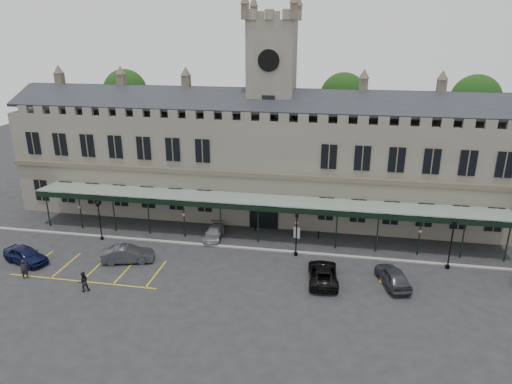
% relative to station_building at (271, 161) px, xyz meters
% --- Properties ---
extents(ground, '(140.00, 140.00, 0.00)m').
position_rel_station_building_xyz_m(ground, '(0.00, -15.91, -6.47)').
color(ground, black).
extents(station_building, '(60.00, 10.36, 17.30)m').
position_rel_station_building_xyz_m(station_building, '(0.00, 0.00, 0.00)').
color(station_building, '#645F54').
rests_on(station_building, ground).
extents(clock_tower, '(5.60, 5.60, 24.80)m').
position_rel_station_building_xyz_m(clock_tower, '(0.00, 0.09, 6.64)').
color(clock_tower, '#645F54').
rests_on(clock_tower, ground).
extents(canopy, '(50.00, 4.10, 4.30)m').
position_rel_station_building_xyz_m(canopy, '(0.00, -8.45, -4.06)').
color(canopy, '#8C9E93').
rests_on(canopy, ground).
extents(kerb, '(60.00, 0.40, 0.12)m').
position_rel_station_building_xyz_m(kerb, '(0.00, -10.41, -6.41)').
color(kerb, gray).
rests_on(kerb, ground).
extents(parking_markings, '(16.00, 6.00, 0.01)m').
position_rel_station_building_xyz_m(parking_markings, '(-14.00, -17.41, -6.47)').
color(parking_markings, gold).
rests_on(parking_markings, ground).
extents(tree_behind_left, '(6.00, 6.00, 16.00)m').
position_rel_station_building_xyz_m(tree_behind_left, '(-22.00, 9.09, 6.35)').
color(tree_behind_left, '#332314').
rests_on(tree_behind_left, ground).
extents(tree_behind_mid, '(6.00, 6.00, 16.00)m').
position_rel_station_building_xyz_m(tree_behind_mid, '(8.00, 9.09, 6.35)').
color(tree_behind_mid, '#332314').
rests_on(tree_behind_mid, ground).
extents(tree_behind_right, '(6.00, 6.00, 16.00)m').
position_rel_station_building_xyz_m(tree_behind_right, '(24.00, 9.09, 6.35)').
color(tree_behind_right, '#332314').
rests_on(tree_behind_right, ground).
extents(lamp_post_left, '(0.42, 0.42, 4.43)m').
position_rel_station_building_xyz_m(lamp_post_left, '(-16.43, -11.01, -3.84)').
color(lamp_post_left, black).
rests_on(lamp_post_left, ground).
extents(lamp_post_mid, '(0.45, 0.45, 4.80)m').
position_rel_station_building_xyz_m(lamp_post_mid, '(4.18, -10.97, -3.62)').
color(lamp_post_mid, black).
rests_on(lamp_post_mid, ground).
extents(lamp_post_right, '(0.48, 0.48, 5.11)m').
position_rel_station_building_xyz_m(lamp_post_right, '(18.36, -11.10, -3.44)').
color(lamp_post_right, black).
rests_on(lamp_post_right, ground).
extents(traffic_cone, '(0.46, 0.46, 0.74)m').
position_rel_station_building_xyz_m(traffic_cone, '(12.17, -14.62, -6.11)').
color(traffic_cone, orange).
rests_on(traffic_cone, ground).
extents(sign_board, '(0.71, 0.30, 1.26)m').
position_rel_station_building_xyz_m(sign_board, '(3.90, -7.02, -5.85)').
color(sign_board, black).
rests_on(sign_board, ground).
extents(bollard_left, '(0.15, 0.15, 0.84)m').
position_rel_station_building_xyz_m(bollard_left, '(-0.82, -5.85, -6.05)').
color(bollard_left, black).
rests_on(bollard_left, ground).
extents(bollard_right, '(0.14, 0.14, 0.81)m').
position_rel_station_building_xyz_m(bollard_right, '(6.19, -6.64, -6.06)').
color(bollard_right, black).
rests_on(bollard_right, ground).
extents(car_left_a, '(5.15, 3.38, 1.63)m').
position_rel_station_building_xyz_m(car_left_a, '(-21.00, -17.06, -5.65)').
color(car_left_a, black).
rests_on(car_left_a, ground).
extents(car_left_b, '(5.11, 2.92, 1.59)m').
position_rel_station_building_xyz_m(car_left_b, '(-11.50, -15.15, -5.67)').
color(car_left_b, '#313337').
rests_on(car_left_b, ground).
extents(car_taxi, '(1.93, 4.36, 1.24)m').
position_rel_station_building_xyz_m(car_taxi, '(-4.77, -8.62, -5.85)').
color(car_taxi, gray).
rests_on(car_taxi, ground).
extents(car_van, '(2.93, 5.57, 1.50)m').
position_rel_station_building_xyz_m(car_van, '(7.00, -15.44, -5.72)').
color(car_van, black).
rests_on(car_van, ground).
extents(car_right_a, '(3.15, 5.13, 1.63)m').
position_rel_station_building_xyz_m(car_right_a, '(13.00, -14.97, -5.65)').
color(car_right_a, '#313337').
rests_on(car_right_a, ground).
extents(person_a, '(0.74, 0.77, 1.78)m').
position_rel_station_building_xyz_m(person_a, '(-19.20, -19.68, -5.58)').
color(person_a, black).
rests_on(person_a, ground).
extents(person_b, '(1.12, 1.09, 1.82)m').
position_rel_station_building_xyz_m(person_b, '(-12.91, -20.70, -5.56)').
color(person_b, black).
rests_on(person_b, ground).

